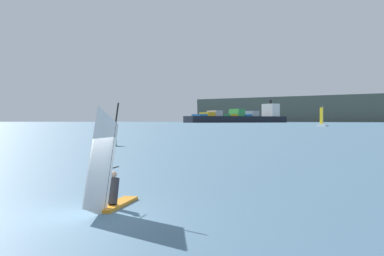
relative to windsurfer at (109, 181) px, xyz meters
name	(u,v)px	position (x,y,z in m)	size (l,w,h in m)	color
ground_plane	(94,215)	(-0.06, -0.89, -0.99)	(4000.00, 4000.00, 0.00)	#476B84
windsurfer	(109,181)	(0.00, 0.00, 0.00)	(0.92, 4.14, 3.90)	orange
cargo_ship	(239,117)	(-144.56, 605.78, 6.68)	(126.86, 134.17, 33.58)	black
distant_headland	(268,112)	(-199.96, 1146.87, 24.23)	(1221.24, 479.26, 50.45)	#4C564C
channel_buoy	(112,138)	(-19.75, 34.23, -0.03)	(1.11, 1.11, 2.15)	#19994C
small_sailboat	(322,124)	(-6.82, 222.96, 0.16)	(6.05, 5.91, 11.07)	white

